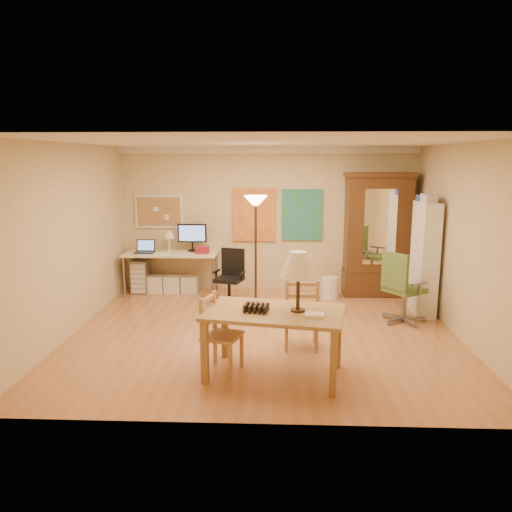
{
  "coord_description": "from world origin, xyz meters",
  "views": [
    {
      "loc": [
        0.17,
        -6.84,
        2.47
      ],
      "look_at": [
        -0.12,
        0.3,
        1.08
      ],
      "focal_mm": 35.0,
      "sensor_mm": 36.0,
      "label": 1
    }
  ],
  "objects_px": {
    "office_chair_black": "(230,289)",
    "armoire": "(376,242)",
    "computer_desk": "(174,268)",
    "office_chair_green": "(402,303)",
    "bookshelf": "(424,259)",
    "dining_table": "(283,298)"
  },
  "relations": [
    {
      "from": "dining_table",
      "to": "office_chair_black",
      "type": "bearing_deg",
      "value": 106.88
    },
    {
      "from": "office_chair_black",
      "to": "armoire",
      "type": "xyz_separation_m",
      "value": [
        2.63,
        0.74,
        0.72
      ]
    },
    {
      "from": "office_chair_green",
      "to": "bookshelf",
      "type": "height_order",
      "value": "bookshelf"
    },
    {
      "from": "dining_table",
      "to": "office_chair_black",
      "type": "relative_size",
      "value": 1.79
    },
    {
      "from": "office_chair_black",
      "to": "bookshelf",
      "type": "distance_m",
      "value": 3.27
    },
    {
      "from": "office_chair_black",
      "to": "office_chair_green",
      "type": "height_order",
      "value": "office_chair_green"
    },
    {
      "from": "computer_desk",
      "to": "office_chair_black",
      "type": "height_order",
      "value": "computer_desk"
    },
    {
      "from": "dining_table",
      "to": "armoire",
      "type": "distance_m",
      "value": 4.04
    },
    {
      "from": "armoire",
      "to": "bookshelf",
      "type": "height_order",
      "value": "armoire"
    },
    {
      "from": "office_chair_green",
      "to": "bookshelf",
      "type": "relative_size",
      "value": 0.61
    },
    {
      "from": "office_chair_black",
      "to": "bookshelf",
      "type": "height_order",
      "value": "bookshelf"
    },
    {
      "from": "dining_table",
      "to": "bookshelf",
      "type": "bearing_deg",
      "value": 47.32
    },
    {
      "from": "computer_desk",
      "to": "armoire",
      "type": "xyz_separation_m",
      "value": [
        3.74,
        0.08,
        0.5
      ]
    },
    {
      "from": "computer_desk",
      "to": "office_chair_black",
      "type": "relative_size",
      "value": 1.8
    },
    {
      "from": "dining_table",
      "to": "computer_desk",
      "type": "distance_m",
      "value": 4.1
    },
    {
      "from": "dining_table",
      "to": "office_chair_green",
      "type": "bearing_deg",
      "value": 47.3
    },
    {
      "from": "office_chair_green",
      "to": "armoire",
      "type": "bearing_deg",
      "value": 93.62
    },
    {
      "from": "office_chair_black",
      "to": "office_chair_green",
      "type": "bearing_deg",
      "value": -18.01
    },
    {
      "from": "bookshelf",
      "to": "armoire",
      "type": "bearing_deg",
      "value": 115.36
    },
    {
      "from": "computer_desk",
      "to": "bookshelf",
      "type": "height_order",
      "value": "bookshelf"
    },
    {
      "from": "computer_desk",
      "to": "office_chair_green",
      "type": "bearing_deg",
      "value": -21.89
    },
    {
      "from": "armoire",
      "to": "office_chair_green",
      "type": "bearing_deg",
      "value": -86.38
    }
  ]
}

